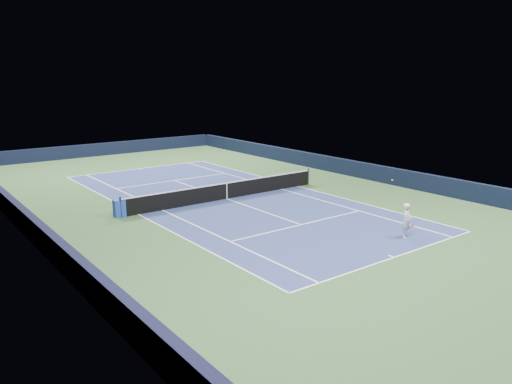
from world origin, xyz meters
TOP-DOWN VIEW (x-y plane):
  - ground at (0.00, 0.00)m, footprint 40.00×40.00m
  - wall_far at (0.00, 19.82)m, footprint 22.00×0.35m
  - wall_right at (10.82, 0.00)m, footprint 0.35×40.00m
  - wall_left at (-10.82, 0.00)m, footprint 0.35×40.00m
  - court_surface at (0.00, 0.00)m, footprint 10.97×23.77m
  - baseline_far at (0.00, 11.88)m, footprint 10.97×0.08m
  - baseline_near at (0.00, -11.88)m, footprint 10.97×0.08m
  - sideline_doubles_right at (5.49, 0.00)m, footprint 0.08×23.77m
  - sideline_doubles_left at (-5.49, 0.00)m, footprint 0.08×23.77m
  - sideline_singles_right at (4.12, 0.00)m, footprint 0.08×23.77m
  - sideline_singles_left at (-4.12, 0.00)m, footprint 0.08×23.77m
  - service_line_far at (0.00, 6.40)m, footprint 8.23×0.08m
  - service_line_near at (0.00, -6.40)m, footprint 8.23×0.08m
  - center_service_line at (0.00, 0.00)m, footprint 0.08×12.80m
  - center_mark_far at (0.00, 11.73)m, footprint 0.08×0.30m
  - center_mark_near at (0.00, -11.73)m, footprint 0.08×0.30m
  - tennis_net at (0.00, 0.00)m, footprint 12.90×0.10m
  - sponsor_cube at (-6.40, 0.20)m, footprint 0.62×0.53m
  - tennis_player at (2.46, -10.59)m, footprint 0.78×1.30m

SIDE VIEW (x-z plane):
  - ground at x=0.00m, z-range 0.00..0.00m
  - court_surface at x=0.00m, z-range 0.00..0.01m
  - baseline_far at x=0.00m, z-range 0.01..0.01m
  - baseline_near at x=0.00m, z-range 0.01..0.01m
  - sideline_doubles_right at x=5.49m, z-range 0.01..0.01m
  - sideline_doubles_left at x=-5.49m, z-range 0.01..0.01m
  - sideline_singles_right at x=4.12m, z-range 0.01..0.01m
  - sideline_singles_left at x=-4.12m, z-range 0.01..0.01m
  - service_line_far at x=0.00m, z-range 0.01..0.01m
  - service_line_near at x=0.00m, z-range 0.01..0.01m
  - center_service_line at x=0.00m, z-range 0.01..0.01m
  - center_mark_far at x=0.00m, z-range 0.01..0.01m
  - center_mark_near at x=0.00m, z-range 0.01..0.01m
  - sponsor_cube at x=-6.40m, z-range 0.00..0.88m
  - tennis_net at x=0.00m, z-range -0.03..1.04m
  - wall_far at x=0.00m, z-range 0.00..1.10m
  - wall_right at x=10.82m, z-range 0.00..1.10m
  - wall_left at x=-10.82m, z-range 0.00..1.10m
  - tennis_player at x=2.46m, z-range -0.45..1.99m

